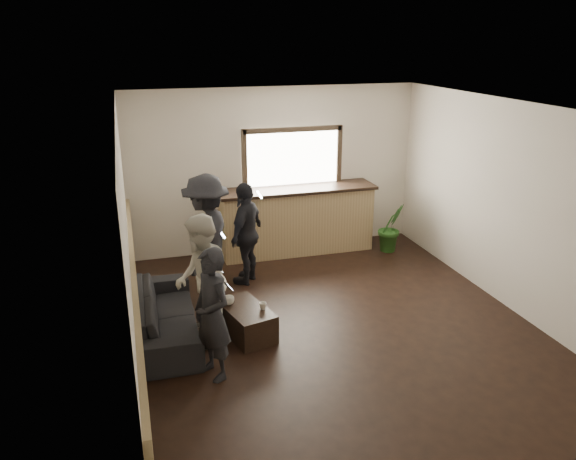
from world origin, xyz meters
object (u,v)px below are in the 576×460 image
object	(u,v)px
coffee_table	(246,321)
cup_a	(229,300)
bar_counter	(297,216)
sofa	(164,315)
cup_b	(263,306)
person_a	(212,315)
person_c	(207,238)
person_d	(247,233)
person_b	(202,282)
potted_plant	(391,227)

from	to	relation	value
coffee_table	cup_a	bearing A→B (deg)	139.83
bar_counter	sofa	world-z (taller)	bar_counter
cup_b	coffee_table	bearing A→B (deg)	153.21
bar_counter	cup_b	bearing A→B (deg)	-115.23
cup_a	person_a	distance (m)	1.04
cup_a	person_c	bearing A→B (deg)	94.89
bar_counter	coffee_table	size ratio (longest dim) A/B	3.19
person_a	person_c	distance (m)	2.02
cup_a	person_c	size ratio (longest dim) A/B	0.07
bar_counter	cup_a	distance (m)	2.96
bar_counter	coffee_table	bearing A→B (deg)	-119.45
person_d	person_b	bearing A→B (deg)	7.68
person_a	person_d	size ratio (longest dim) A/B	0.96
person_c	person_d	size ratio (longest dim) A/B	1.16
cup_a	potted_plant	xyz separation A→B (m)	(3.23, 2.00, -0.00)
person_a	person_d	xyz separation A→B (m)	(0.90, 2.36, 0.03)
bar_counter	person_d	size ratio (longest dim) A/B	1.73
person_d	cup_a	bearing A→B (deg)	15.78
person_b	person_c	bearing A→B (deg)	172.88
cup_a	person_d	xyz separation A→B (m)	(0.55, 1.44, 0.35)
cup_a	person_b	bearing A→B (deg)	-152.13
sofa	cup_b	world-z (taller)	sofa
potted_plant	person_d	xyz separation A→B (m)	(-2.68, -0.56, 0.36)
coffee_table	person_d	xyz separation A→B (m)	(0.37, 1.59, 0.59)
potted_plant	person_b	world-z (taller)	person_b
cup_b	person_b	size ratio (longest dim) A/B	0.06
sofa	potted_plant	size ratio (longest dim) A/B	2.31
coffee_table	cup_b	bearing A→B (deg)	-26.79
cup_a	bar_counter	bearing A→B (deg)	56.06
sofa	coffee_table	bearing A→B (deg)	-103.89
person_d	bar_counter	bearing A→B (deg)	169.37
person_a	person_d	world-z (taller)	person_d
coffee_table	person_b	distance (m)	0.82
sofa	person_c	xyz separation A→B (m)	(0.71, 0.95, 0.62)
cup_a	person_d	size ratio (longest dim) A/B	0.09
coffee_table	potted_plant	bearing A→B (deg)	35.18
cup_b	person_a	distance (m)	1.04
potted_plant	person_a	distance (m)	4.63
sofa	person_d	size ratio (longest dim) A/B	1.26
coffee_table	person_a	xyz separation A→B (m)	(-0.53, -0.77, 0.56)
sofa	coffee_table	xyz separation A→B (m)	(0.98, -0.27, -0.10)
cup_b	sofa	bearing A→B (deg)	162.71
sofa	person_d	world-z (taller)	person_d
person_a	person_c	xyz separation A→B (m)	(0.25, 2.00, 0.15)
bar_counter	potted_plant	world-z (taller)	bar_counter
sofa	person_a	distance (m)	1.23
cup_b	person_a	size ratio (longest dim) A/B	0.06
bar_counter	person_b	distance (m)	3.31
cup_a	cup_b	world-z (taller)	cup_a
coffee_table	cup_a	distance (m)	0.34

